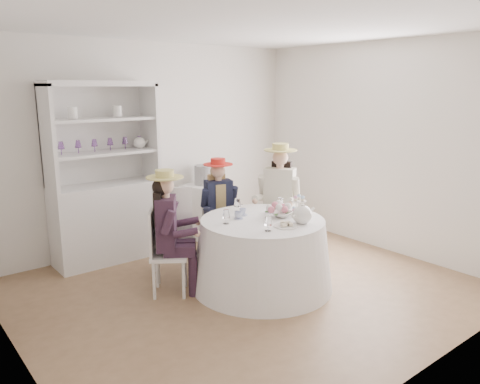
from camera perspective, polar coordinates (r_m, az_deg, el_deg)
ground at (r=5.15m, az=0.71°, el=-11.66°), size 4.50×4.50×0.00m
ceiling at (r=4.72m, az=0.81°, el=19.69°), size 4.50×4.50×0.00m
wall_back at (r=6.41m, az=-10.74°, el=5.56°), size 4.50×0.00×4.50m
wall_front at (r=3.48m, az=22.18°, el=-1.15°), size 4.50×0.00×4.50m
wall_left at (r=3.77m, az=-26.65°, el=-0.55°), size 0.00×4.50×4.50m
wall_right at (r=6.41m, az=16.54°, el=5.25°), size 0.00×4.50×4.50m
tea_table at (r=5.08m, az=2.72°, el=-7.47°), size 1.52×1.52×0.76m
hutch at (r=5.97m, az=-16.08°, el=-0.81°), size 1.42×0.80×2.19m
side_table at (r=6.73m, az=-4.32°, el=-2.29°), size 0.58×0.58×0.77m
hatbox at (r=6.61m, az=-4.39°, el=2.09°), size 0.33×0.33×0.27m
guest_left at (r=4.84m, az=-8.69°, el=-4.03°), size 0.57×0.53×1.32m
guest_mid at (r=5.79m, az=-2.58°, el=-1.34°), size 0.48×0.52×1.27m
guest_right at (r=5.88m, az=4.79°, el=-0.22°), size 0.62×0.57×1.44m
spare_chair at (r=5.26m, az=-8.36°, el=-4.54°), size 0.57×0.57×1.08m
teacup_a at (r=4.96m, az=-0.19°, el=-2.92°), size 0.11×0.11×0.07m
teacup_b at (r=5.09m, az=0.34°, el=-2.49°), size 0.08×0.08×0.07m
teacup_c at (r=5.22m, az=3.93°, el=-2.12°), size 0.10×0.10×0.07m
flower_bowl at (r=5.05m, az=5.11°, el=-2.77°), size 0.26×0.26×0.05m
flower_arrangement at (r=5.05m, az=4.71°, el=-1.92°), size 0.20×0.20×0.08m
table_teapot at (r=4.83m, az=7.61°, el=-2.76°), size 0.28×0.20×0.21m
sandwich_plate at (r=4.72m, az=5.63°, el=-4.06°), size 0.24×0.24×0.05m
cupcake_stand at (r=5.18m, az=7.17°, el=-1.85°), size 0.22×0.22×0.21m
stemware_set at (r=4.94m, az=2.77°, el=-2.51°), size 0.86×0.83×0.15m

